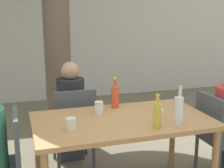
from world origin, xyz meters
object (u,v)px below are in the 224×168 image
object	(u,v)px
oil_cruet_2	(157,115)
drinking_glass_1	(158,114)
drinking_glass_0	(71,124)
patio_chair_1	(217,132)
patio_chair_0	(4,160)
water_bottle_1	(179,110)
dining_table_front	(122,127)
soda_bottle_0	(115,96)
patio_chair_2	(74,124)
drinking_glass_2	(99,108)
person_seated_2	(70,117)
drinking_glass_3	(178,103)

from	to	relation	value
oil_cruet_2	drinking_glass_1	bearing A→B (deg)	61.34
drinking_glass_0	patio_chair_1	bearing A→B (deg)	4.77
patio_chair_0	water_bottle_1	world-z (taller)	water_bottle_1
dining_table_front	drinking_glass_0	world-z (taller)	drinking_glass_0
soda_bottle_0	patio_chair_0	bearing A→B (deg)	-162.42
patio_chair_0	patio_chair_2	distance (m)	0.97
water_bottle_1	drinking_glass_1	bearing A→B (deg)	116.50
dining_table_front	drinking_glass_2	xyz separation A→B (m)	(-0.16, 0.18, 0.14)
dining_table_front	water_bottle_1	world-z (taller)	water_bottle_1
patio_chair_2	patio_chair_0	bearing A→B (deg)	43.85
oil_cruet_2	drinking_glass_2	world-z (taller)	oil_cruet_2
person_seated_2	soda_bottle_0	distance (m)	0.78
patio_chair_1	drinking_glass_0	distance (m)	1.53
patio_chair_0	dining_table_front	bearing A→B (deg)	90.00
water_bottle_1	oil_cruet_2	xyz separation A→B (m)	(-0.21, -0.02, -0.02)
soda_bottle_0	patio_chair_1	bearing A→B (deg)	-19.05
soda_bottle_0	drinking_glass_3	distance (m)	0.62
dining_table_front	drinking_glass_3	size ratio (longest dim) A/B	13.44
patio_chair_0	soda_bottle_0	size ratio (longest dim) A/B	3.02
dining_table_front	patio_chair_1	world-z (taller)	patio_chair_1
patio_chair_2	drinking_glass_2	size ratio (longest dim) A/B	7.50
patio_chair_1	drinking_glass_3	distance (m)	0.52
patio_chair_2	drinking_glass_2	bearing A→B (deg)	106.81
patio_chair_0	patio_chair_2	xyz separation A→B (m)	(0.70, 0.68, 0.00)
soda_bottle_0	drinking_glass_3	xyz separation A→B (m)	(0.57, -0.23, -0.06)
patio_chair_1	drinking_glass_0	world-z (taller)	patio_chair_1
patio_chair_2	person_seated_2	distance (m)	0.24
person_seated_2	drinking_glass_1	size ratio (longest dim) A/B	14.11
oil_cruet_2	drinking_glass_3	size ratio (longest dim) A/B	2.44
patio_chair_1	drinking_glass_3	xyz separation A→B (m)	(-0.40, 0.11, 0.31)
dining_table_front	water_bottle_1	size ratio (longest dim) A/B	4.74
dining_table_front	drinking_glass_3	xyz separation A→B (m)	(0.62, 0.11, 0.14)
drinking_glass_2	patio_chair_2	bearing A→B (deg)	106.81
oil_cruet_2	person_seated_2	bearing A→B (deg)	112.72
drinking_glass_1	drinking_glass_2	bearing A→B (deg)	150.97
drinking_glass_1	drinking_glass_0	bearing A→B (deg)	-177.06
dining_table_front	person_seated_2	bearing A→B (deg)	108.89
oil_cruet_2	patio_chair_0	bearing A→B (deg)	166.17
drinking_glass_2	person_seated_2	bearing A→B (deg)	101.48
patio_chair_2	person_seated_2	xyz separation A→B (m)	(-0.00, 0.24, -0.00)
person_seated_2	oil_cruet_2	distance (m)	1.37
drinking_glass_0	drinking_glass_3	size ratio (longest dim) A/B	0.83
drinking_glass_3	patio_chair_2	bearing A→B (deg)	148.60
patio_chair_0	drinking_glass_2	world-z (taller)	patio_chair_0
person_seated_2	water_bottle_1	world-z (taller)	person_seated_2
drinking_glass_1	soda_bottle_0	bearing A→B (deg)	122.57
person_seated_2	drinking_glass_0	world-z (taller)	person_seated_2
drinking_glass_2	dining_table_front	bearing A→B (deg)	-47.66
soda_bottle_0	water_bottle_1	world-z (taller)	water_bottle_1
patio_chair_2	drinking_glass_2	world-z (taller)	patio_chair_2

